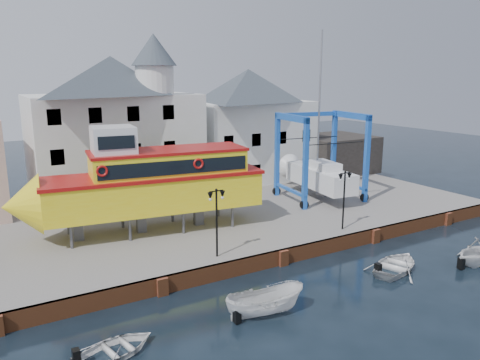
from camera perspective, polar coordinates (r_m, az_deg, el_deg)
ground at (r=29.91m, az=5.22°, el=-10.30°), size 140.00×140.00×0.00m
hardstanding at (r=38.65m, az=-4.29°, el=-4.10°), size 44.00×22.00×1.00m
quay_wall at (r=29.79m, az=5.12°, el=-9.35°), size 44.00×0.47×1.00m
building_white_main at (r=42.43m, az=-14.88°, el=6.47°), size 14.00×8.30×14.00m
building_white_right at (r=48.61m, az=0.99°, el=6.76°), size 12.00×8.00×11.20m
shed_dark at (r=53.43m, az=11.32°, el=3.16°), size 8.00×7.00×4.00m
lamp_post_left at (r=27.49m, az=-2.88°, el=-3.12°), size 1.12×0.32×4.20m
lamp_post_right at (r=33.15m, az=12.63°, el=-0.65°), size 1.12×0.32×4.20m
tour_boat at (r=32.44m, az=-12.09°, el=-0.36°), size 17.34×6.15×7.39m
travel_lift at (r=42.04m, az=9.11°, el=1.21°), size 7.30×9.71×14.31m
motorboat_a at (r=24.24m, az=3.04°, el=-16.10°), size 4.34×2.27×1.59m
motorboat_b at (r=30.67m, az=18.50°, el=-10.34°), size 5.08×4.36×0.89m
motorboat_c at (r=33.44m, az=26.86°, el=-9.15°), size 3.68×3.19×1.92m
motorboat_d at (r=21.98m, az=-14.91°, el=-19.85°), size 3.99×3.20×0.73m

